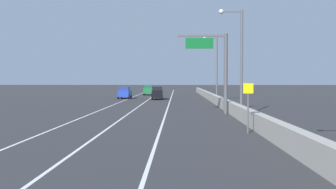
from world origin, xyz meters
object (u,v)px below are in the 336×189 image
(car_green_1, at_px, (148,90))
(speed_advisory_sign, at_px, (248,104))
(overhead_sign_gantry, at_px, (218,63))
(lamp_post_right_second, at_px, (238,54))
(lamp_post_right_third, at_px, (215,64))
(car_blue_0, at_px, (125,93))
(car_black_2, at_px, (157,93))

(car_green_1, bearing_deg, speed_advisory_sign, -80.17)
(overhead_sign_gantry, xyz_separation_m, car_green_1, (-9.68, 44.57, -3.71))
(lamp_post_right_second, height_order, lamp_post_right_third, same)
(lamp_post_right_third, bearing_deg, car_green_1, 115.49)
(lamp_post_right_second, distance_m, car_blue_0, 35.18)
(speed_advisory_sign, bearing_deg, car_black_2, 100.34)
(car_blue_0, bearing_deg, lamp_post_right_second, -66.07)
(lamp_post_right_third, xyz_separation_m, car_blue_0, (-14.23, 8.80, -4.45))
(lamp_post_right_second, distance_m, car_green_1, 48.39)
(car_black_2, bearing_deg, overhead_sign_gantry, -75.44)
(overhead_sign_gantry, distance_m, lamp_post_right_second, 2.87)
(car_blue_0, distance_m, car_green_1, 15.24)
(speed_advisory_sign, height_order, car_blue_0, speed_advisory_sign)
(overhead_sign_gantry, bearing_deg, car_green_1, 102.25)
(car_green_1, height_order, car_black_2, car_black_2)
(lamp_post_right_second, bearing_deg, lamp_post_right_third, 89.82)
(car_blue_0, bearing_deg, car_black_2, -25.68)
(speed_advisory_sign, height_order, car_black_2, speed_advisory_sign)
(speed_advisory_sign, xyz_separation_m, car_black_2, (-7.43, 40.75, -0.72))
(lamp_post_right_third, bearing_deg, car_black_2, 144.72)
(overhead_sign_gantry, xyz_separation_m, speed_advisory_sign, (0.44, -13.83, -2.96))
(lamp_post_right_second, bearing_deg, car_green_1, 103.50)
(speed_advisory_sign, relative_size, car_green_1, 0.72)
(speed_advisory_sign, bearing_deg, car_blue_0, 106.69)
(car_blue_0, relative_size, car_black_2, 0.88)
(lamp_post_right_third, bearing_deg, overhead_sign_gantry, -94.54)
(car_blue_0, bearing_deg, car_green_1, 79.02)
(overhead_sign_gantry, distance_m, speed_advisory_sign, 14.15)
(overhead_sign_gantry, height_order, lamp_post_right_second, lamp_post_right_second)
(overhead_sign_gantry, relative_size, car_green_1, 1.81)
(car_blue_0, relative_size, car_green_1, 0.99)
(overhead_sign_gantry, bearing_deg, speed_advisory_sign, -88.17)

